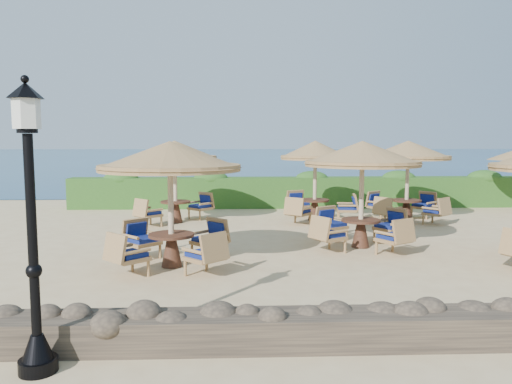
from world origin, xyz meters
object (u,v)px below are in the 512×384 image
at_px(cafe_set_4, 315,167).
at_px(cafe_set_5, 408,166).
at_px(cafe_set_3, 175,161).
at_px(cafe_set_0, 170,179).
at_px(cafe_set_1, 362,174).
at_px(lamp_post, 32,240).

relative_size(cafe_set_4, cafe_set_5, 1.00).
bearing_deg(cafe_set_3, cafe_set_4, 3.41).
relative_size(cafe_set_0, cafe_set_5, 1.09).
height_order(cafe_set_3, cafe_set_5, same).
height_order(cafe_set_0, cafe_set_5, same).
bearing_deg(cafe_set_5, cafe_set_4, 175.96).
relative_size(cafe_set_0, cafe_set_3, 1.09).
height_order(cafe_set_1, cafe_set_5, same).
height_order(cafe_set_0, cafe_set_1, same).
bearing_deg(cafe_set_3, lamp_post, -91.84).
height_order(cafe_set_3, cafe_set_4, same).
bearing_deg(lamp_post, cafe_set_5, 52.97).
xyz_separation_m(cafe_set_1, cafe_set_5, (2.53, 3.98, -0.03)).
height_order(cafe_set_1, cafe_set_4, same).
bearing_deg(cafe_set_3, cafe_set_1, -37.71).
bearing_deg(cafe_set_4, lamp_post, -114.58).
xyz_separation_m(cafe_set_1, cafe_set_3, (-5.07, 3.92, 0.16)).
relative_size(cafe_set_0, cafe_set_4, 1.09).
bearing_deg(cafe_set_4, cafe_set_3, -176.59).
distance_m(lamp_post, cafe_set_3, 10.47).
relative_size(cafe_set_1, cafe_set_5, 1.05).
distance_m(cafe_set_3, cafe_set_4, 4.58).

